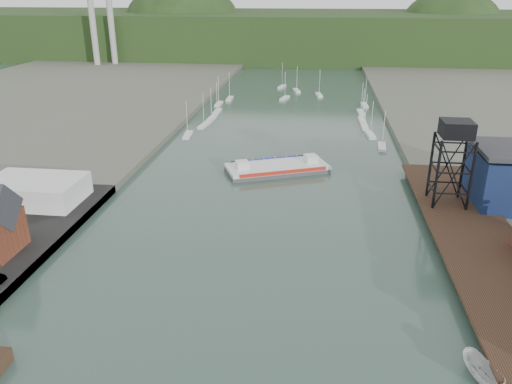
# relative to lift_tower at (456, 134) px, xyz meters

# --- Properties ---
(east_pier) EXTENTS (14.00, 70.00, 2.45)m
(east_pier) POSITION_rel_lift_tower_xyz_m (2.00, -13.00, -13.75)
(east_pier) COLOR black
(east_pier) RESTS_ON ground
(white_shed) EXTENTS (18.00, 12.00, 4.50)m
(white_shed) POSITION_rel_lift_tower_xyz_m (-79.00, -8.00, -11.80)
(white_shed) COLOR silver
(white_shed) RESTS_ON west_quay
(lift_tower) EXTENTS (6.50, 6.50, 16.00)m
(lift_tower) POSITION_rel_lift_tower_xyz_m (0.00, 0.00, 0.00)
(lift_tower) COLOR black
(lift_tower) RESTS_ON east_pier
(marina_sailboats) EXTENTS (57.71, 92.65, 0.90)m
(marina_sailboats) POSITION_rel_lift_tower_xyz_m (-34.92, 80.46, -15.30)
(marina_sailboats) COLOR silver
(marina_sailboats) RESTS_ON ground
(smokestacks) EXTENTS (11.20, 8.20, 60.00)m
(smokestacks) POSITION_rel_lift_tower_xyz_m (-141.00, 174.50, 14.35)
(smokestacks) COLOR #A0A19C
(smokestacks) RESTS_ON ground
(distant_hills) EXTENTS (500.00, 120.00, 80.00)m
(distant_hills) POSITION_rel_lift_tower_xyz_m (-38.98, 243.35, -5.27)
(distant_hills) COLOR #1E2F15
(distant_hills) RESTS_ON ground
(chain_ferry) EXTENTS (25.33, 17.86, 3.39)m
(chain_ferry) POSITION_rel_lift_tower_xyz_m (-34.02, 19.00, -14.68)
(chain_ferry) COLOR #464648
(chain_ferry) RESTS_ON ground
(motorboat) EXTENTS (4.25, 7.02, 2.55)m
(motorboat) POSITION_rel_lift_tower_xyz_m (-5.86, -45.93, -14.37)
(motorboat) COLOR silver
(motorboat) RESTS_ON ground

